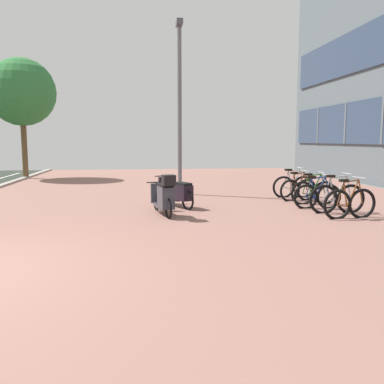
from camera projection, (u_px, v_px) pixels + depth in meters
The scene contains 11 objects.
ground at pixel (27, 277), 5.52m from camera, with size 21.00×40.00×0.13m.
bicycle_rack_00 at pixel (350, 203), 9.50m from camera, with size 1.37×0.48×0.99m.
bicycle_rack_01 at pixel (337, 198), 10.21m from camera, with size 1.46×0.48×1.03m.
bicycle_rack_02 at pixel (317, 196), 10.89m from camera, with size 1.32×0.48×0.94m.
bicycle_rack_03 at pixel (314, 192), 11.61m from camera, with size 1.32×0.48×0.95m.
bicycle_rack_04 at pixel (298, 190), 12.29m from camera, with size 1.25×0.48×0.93m.
bicycle_rack_05 at pixel (293, 186), 13.01m from camera, with size 1.37×0.48×0.98m.
scooter_near at pixel (164, 196), 9.81m from camera, with size 0.65×1.72×1.04m.
scooter_mid at pixel (178, 193), 11.09m from camera, with size 0.97×1.72×0.83m.
lamp_post at pixel (180, 99), 13.40m from camera, with size 0.20×0.52×5.61m.
street_tree at pixel (22, 92), 18.98m from camera, with size 3.11×3.11×5.57m.
Camera 1 is at (2.96, -5.57, 1.81)m, focal length 38.38 mm.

